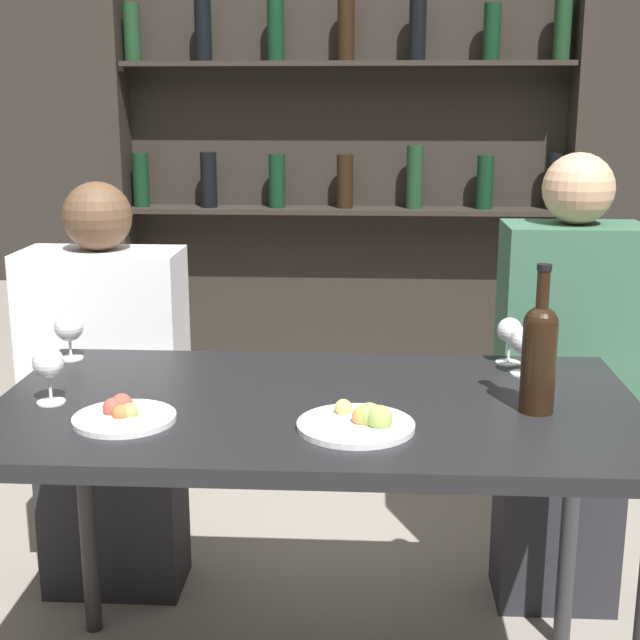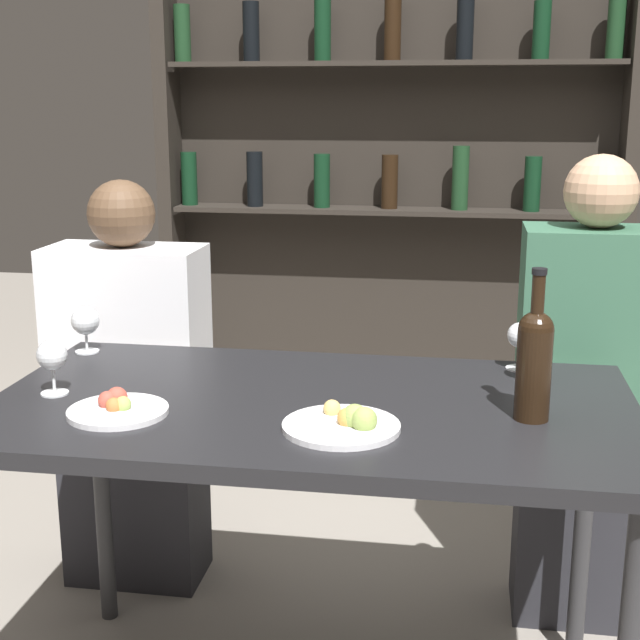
{
  "view_description": "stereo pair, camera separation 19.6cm",
  "coord_description": "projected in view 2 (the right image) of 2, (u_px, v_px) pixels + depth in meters",
  "views": [
    {
      "loc": [
        0.11,
        -1.79,
        1.39
      ],
      "look_at": [
        0.0,
        0.11,
        0.92
      ],
      "focal_mm": 50.0,
      "sensor_mm": 36.0,
      "label": 1
    },
    {
      "loc": [
        0.3,
        -1.77,
        1.39
      ],
      "look_at": [
        0.0,
        0.11,
        0.92
      ],
      "focal_mm": 50.0,
      "sensor_mm": 36.0,
      "label": 2
    }
  ],
  "objects": [
    {
      "name": "food_plate_0",
      "position": [
        117.0,
        408.0,
        1.82
      ],
      "size": [
        0.21,
        0.21,
        0.05
      ],
      "color": "white",
      "rests_on": "dining_table"
    },
    {
      "name": "wine_bottle",
      "position": [
        534.0,
        358.0,
        1.76
      ],
      "size": [
        0.07,
        0.07,
        0.31
      ],
      "color": "black",
      "rests_on": "dining_table"
    },
    {
      "name": "wine_rack_wall",
      "position": [
        392.0,
        139.0,
        3.65
      ],
      "size": [
        1.93,
        0.21,
        2.38
      ],
      "color": "#28231E",
      "rests_on": "ground_plane"
    },
    {
      "name": "food_plate_1",
      "position": [
        346.0,
        423.0,
        1.73
      ],
      "size": [
        0.23,
        0.23,
        0.05
      ],
      "color": "white",
      "rests_on": "dining_table"
    },
    {
      "name": "wine_glass_1",
      "position": [
        52.0,
        357.0,
        1.92
      ],
      "size": [
        0.07,
        0.07,
        0.12
      ],
      "color": "silver",
      "rests_on": "dining_table"
    },
    {
      "name": "wine_glass_3",
      "position": [
        85.0,
        322.0,
        2.24
      ],
      "size": [
        0.07,
        0.07,
        0.12
      ],
      "color": "silver",
      "rests_on": "dining_table"
    },
    {
      "name": "seated_person_right",
      "position": [
        585.0,
        409.0,
        2.36
      ],
      "size": [
        0.36,
        0.22,
        1.26
      ],
      "color": "#26262B",
      "rests_on": "ground_plane"
    },
    {
      "name": "dining_table",
      "position": [
        312.0,
        432.0,
        1.91
      ],
      "size": [
        1.37,
        0.74,
        0.77
      ],
      "color": "black",
      "rests_on": "ground_plane"
    },
    {
      "name": "seated_person_left",
      "position": [
        131.0,
        401.0,
        2.57
      ],
      "size": [
        0.43,
        0.22,
        1.18
      ],
      "color": "#26262B",
      "rests_on": "ground_plane"
    },
    {
      "name": "wine_glass_0",
      "position": [
        532.0,
        348.0,
        2.01
      ],
      "size": [
        0.07,
        0.07,
        0.12
      ],
      "color": "silver",
      "rests_on": "dining_table"
    },
    {
      "name": "wine_glass_2",
      "position": [
        520.0,
        337.0,
        2.1
      ],
      "size": [
        0.06,
        0.06,
        0.11
      ],
      "color": "silver",
      "rests_on": "dining_table"
    }
  ]
}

